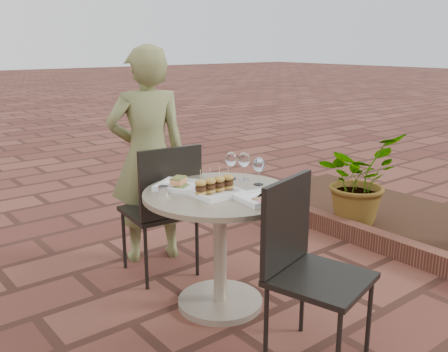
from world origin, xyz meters
TOP-DOWN VIEW (x-y plane):
  - ground at (0.00, 0.00)m, footprint 60.00×60.00m
  - cafe_table at (0.11, 0.27)m, footprint 0.90×0.90m
  - chair_far at (0.06, 0.80)m, footprint 0.48×0.48m
  - chair_near at (0.13, -0.39)m, footprint 0.54×0.54m
  - diner at (0.15, 1.16)m, footprint 0.66×0.54m
  - plate_salmon at (-0.03, 0.49)m, footprint 0.33×0.33m
  - plate_sliders at (0.06, 0.24)m, footprint 0.26×0.26m
  - plate_tuna at (0.18, 0.00)m, footprint 0.25×0.25m
  - wine_glass_right at (0.39, 0.24)m, footprint 0.07×0.07m
  - wine_glass_mid at (0.35, 0.45)m, footprint 0.07×0.07m
  - wine_glass_far at (0.39, 0.38)m, footprint 0.08×0.08m
  - steel_ramekin at (-0.16, 0.44)m, footprint 0.08×0.08m
  - cutlery_set at (0.42, 0.04)m, footprint 0.12×0.21m
  - planter_curb at (1.60, 0.30)m, footprint 0.12×3.00m
  - mulch_bed at (2.30, 0.30)m, footprint 1.30×3.00m
  - potted_plant_a at (1.85, 0.57)m, footprint 0.77×0.69m

SIDE VIEW (x-z plane):
  - ground at x=0.00m, z-range 0.00..0.00m
  - mulch_bed at x=2.30m, z-range 0.00..0.06m
  - planter_curb at x=1.60m, z-range 0.00..0.15m
  - potted_plant_a at x=1.85m, z-range 0.06..0.84m
  - cafe_table at x=0.11m, z-range 0.12..0.85m
  - chair_far at x=0.06m, z-range 0.08..1.01m
  - chair_near at x=0.13m, z-range 0.08..1.01m
  - cutlery_set at x=0.42m, z-range 0.73..0.73m
  - plate_tuna at x=0.18m, z-range 0.73..0.76m
  - plate_salmon at x=-0.03m, z-range 0.72..0.78m
  - steel_ramekin at x=-0.16m, z-range 0.73..0.78m
  - plate_sliders at x=0.06m, z-range 0.69..0.85m
  - diner at x=0.15m, z-range 0.00..1.56m
  - wine_glass_right at x=0.39m, z-range 0.77..0.94m
  - wine_glass_mid at x=0.35m, z-range 0.77..0.94m
  - wine_glass_far at x=0.39m, z-range 0.77..0.95m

